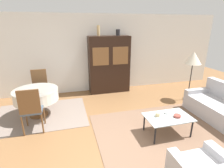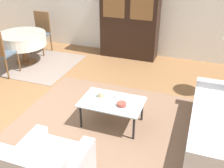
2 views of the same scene
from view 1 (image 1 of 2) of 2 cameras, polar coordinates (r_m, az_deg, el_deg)
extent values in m
plane|color=brown|center=(3.57, 2.98, -22.30)|extent=(14.00, 14.00, 0.00)
cube|color=white|center=(6.31, -7.15, 9.67)|extent=(10.00, 0.06, 2.70)
cube|color=brown|center=(4.29, 15.62, -15.03)|extent=(2.94, 2.39, 0.01)
cube|color=gray|center=(5.21, -22.23, -9.37)|extent=(2.42, 1.77, 0.01)
cube|color=#B2B2B7|center=(5.28, 32.79, -8.13)|extent=(0.94, 2.00, 0.44)
cube|color=#B2B2B7|center=(5.77, 26.73, -1.94)|extent=(0.94, 0.16, 0.12)
cylinder|color=black|center=(3.80, 13.87, -15.96)|extent=(0.04, 0.04, 0.41)
cylinder|color=black|center=(4.25, 24.59, -13.20)|extent=(0.04, 0.04, 0.41)
cylinder|color=black|center=(4.18, 10.46, -12.20)|extent=(0.04, 0.04, 0.41)
cylinder|color=black|center=(4.59, 20.55, -10.15)|extent=(0.04, 0.04, 0.41)
cube|color=silver|center=(4.08, 17.87, -10.24)|extent=(1.00, 0.63, 0.02)
cube|color=black|center=(6.22, -0.95, 6.31)|extent=(1.43, 0.48, 1.98)
cube|color=brown|center=(5.84, -3.67, 8.93)|extent=(0.54, 0.01, 0.60)
cube|color=brown|center=(6.01, 2.81, 9.23)|extent=(0.54, 0.01, 0.60)
cylinder|color=brown|center=(5.21, -22.71, -9.16)|extent=(0.48, 0.48, 0.03)
cylinder|color=brown|center=(5.13, -23.00, -7.14)|extent=(0.14, 0.14, 0.44)
cylinder|color=silver|center=(4.99, -23.54, -3.31)|extent=(1.11, 1.11, 0.30)
cylinder|color=silver|center=(4.94, -23.74, -1.86)|extent=(1.12, 1.12, 0.03)
cylinder|color=brown|center=(4.72, -26.19, -9.68)|extent=(0.04, 0.04, 0.47)
cylinder|color=brown|center=(4.65, -21.26, -9.40)|extent=(0.04, 0.04, 0.47)
cylinder|color=brown|center=(4.37, -27.11, -12.14)|extent=(0.04, 0.04, 0.47)
cylinder|color=brown|center=(4.30, -21.75, -11.89)|extent=(0.04, 0.04, 0.47)
cube|color=#475666|center=(4.39, -24.53, -7.83)|extent=(0.44, 0.44, 0.04)
cube|color=brown|center=(4.09, -25.48, -5.36)|extent=(0.44, 0.04, 0.55)
cylinder|color=brown|center=(5.54, -20.36, -4.65)|extent=(0.04, 0.04, 0.47)
cylinder|color=brown|center=(5.60, -24.47, -4.95)|extent=(0.04, 0.04, 0.47)
cylinder|color=brown|center=(5.92, -20.07, -3.13)|extent=(0.04, 0.04, 0.47)
cylinder|color=brown|center=(5.97, -23.92, -3.43)|extent=(0.04, 0.04, 0.47)
cube|color=#475666|center=(5.66, -22.53, -1.64)|extent=(0.44, 0.44, 0.04)
cube|color=brown|center=(5.77, -22.67, 1.78)|extent=(0.44, 0.04, 0.55)
cylinder|color=black|center=(6.30, 23.38, -4.49)|extent=(0.28, 0.28, 0.02)
cylinder|color=black|center=(6.10, 24.11, 0.76)|extent=(0.03, 0.03, 1.19)
cone|color=beige|center=(5.93, 25.09, 7.72)|extent=(0.49, 0.49, 0.37)
cylinder|color=tan|center=(4.00, 14.67, -9.67)|extent=(0.10, 0.10, 0.08)
cylinder|color=#9E4238|center=(4.11, 20.53, -9.75)|extent=(0.15, 0.15, 0.05)
cylinder|color=white|center=(4.19, 17.47, -8.90)|extent=(0.11, 0.11, 0.04)
cylinder|color=tan|center=(5.99, -4.47, 17.00)|extent=(0.10, 0.10, 0.34)
cylinder|color=#232328|center=(6.16, 1.94, 16.48)|extent=(0.14, 0.14, 0.21)
camera|label=2|loc=(3.29, 83.44, 7.86)|focal=42.00mm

